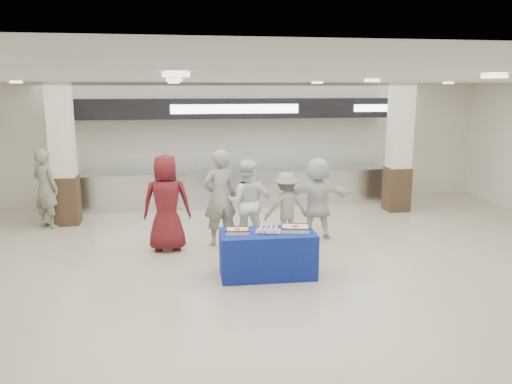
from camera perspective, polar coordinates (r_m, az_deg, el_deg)
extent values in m
plane|color=beige|center=(8.19, 2.17, -10.14)|extent=(14.00, 14.00, 0.00)
cube|color=silver|center=(13.19, -2.48, 0.38)|extent=(8.00, 0.80, 0.90)
cube|color=silver|center=(13.11, -2.50, 2.39)|extent=(8.00, 0.85, 0.04)
cube|color=white|center=(12.76, -2.35, 3.64)|extent=(7.60, 0.02, 0.50)
cube|color=black|center=(12.94, -2.57, 9.53)|extent=(8.40, 0.70, 0.50)
cube|color=white|center=(12.58, -2.37, 9.47)|extent=(3.20, 0.03, 0.22)
cube|color=white|center=(13.58, 13.97, 9.31)|extent=(1.40, 0.03, 0.18)
cube|color=#362618|center=(12.16, -20.83, -0.89)|extent=(0.55, 0.55, 1.10)
cube|color=white|center=(11.93, -21.39, 6.63)|extent=(0.50, 0.50, 2.10)
cube|color=#362618|center=(13.13, 15.78, 0.33)|extent=(0.55, 0.55, 1.10)
cube|color=white|center=(12.92, 16.17, 7.30)|extent=(0.50, 0.50, 2.10)
cube|color=navy|center=(8.30, 1.31, -7.07)|extent=(1.57, 0.83, 0.75)
cube|color=silver|center=(8.13, -2.12, -4.48)|extent=(0.42, 0.34, 0.06)
cube|color=#4B2415|center=(8.12, -2.12, -4.19)|extent=(0.42, 0.34, 0.02)
cylinder|color=red|center=(8.13, -2.12, -4.24)|extent=(0.09, 0.09, 0.01)
cube|color=silver|center=(8.27, 4.50, -4.19)|extent=(0.53, 0.45, 0.07)
cube|color=#4B2415|center=(8.26, 4.51, -3.86)|extent=(0.53, 0.45, 0.02)
cylinder|color=red|center=(8.26, 4.51, -3.91)|extent=(0.12, 0.12, 0.01)
cube|color=#B0B1B6|center=(8.21, 1.41, -4.49)|extent=(0.48, 0.41, 0.02)
imported|color=maroon|center=(9.59, -10.19, -1.22)|extent=(0.94, 0.65, 1.86)
imported|color=gray|center=(9.80, -4.16, -0.66)|extent=(0.79, 0.63, 1.90)
imported|color=white|center=(9.90, -1.11, -1.12)|extent=(0.91, 0.75, 1.69)
imported|color=white|center=(9.86, -0.55, -1.46)|extent=(1.01, 0.64, 1.59)
imported|color=gray|center=(10.10, 3.47, -1.70)|extent=(0.98, 0.67, 1.41)
imported|color=white|center=(10.30, 7.01, -0.69)|extent=(1.60, 0.58, 1.69)
imported|color=gray|center=(11.93, -22.93, 0.38)|extent=(0.78, 0.71, 1.78)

